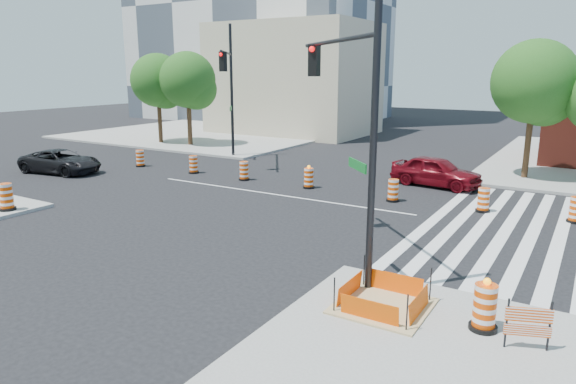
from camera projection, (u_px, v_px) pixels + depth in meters
name	position (u px, v px, depth m)	size (l,w,h in m)	color
ground	(275.00, 194.00, 24.76)	(120.00, 120.00, 0.00)	black
sidewalk_nw	(218.00, 132.00, 48.81)	(22.00, 22.00, 0.15)	gray
crosswalk_east	(520.00, 230.00, 19.21)	(6.75, 13.50, 0.01)	silver
lane_centerline	(275.00, 194.00, 24.76)	(14.00, 0.12, 0.01)	silver
excavation_pit	(383.00, 304.00, 12.68)	(2.20, 2.20, 0.90)	tan
beige_midrise	(294.00, 79.00, 47.94)	(14.00, 10.00, 10.00)	#BCB190
red_coupe	(436.00, 171.00, 26.35)	(1.84, 4.57, 1.56)	#5E0810
dark_suv	(61.00, 161.00, 29.80)	(2.25, 4.87, 1.35)	black
signal_pole_se	(350.00, 95.00, 14.27)	(4.60, 4.64, 8.45)	black
signal_pole_nw	(229.00, 79.00, 32.37)	(3.68, 5.57, 8.64)	black
pit_drum	(485.00, 308.00, 11.47)	(0.63, 0.63, 1.24)	black
sw_corner_drum	(6.00, 198.00, 21.31)	(0.66, 0.66, 1.13)	black
barricade	(528.00, 322.00, 10.65)	(0.89, 0.38, 1.10)	#DA4304
tree_north_a	(159.00, 84.00, 40.52)	(4.20, 4.20, 7.15)	#382314
tree_north_b	(189.00, 83.00, 39.18)	(4.26, 4.26, 7.25)	#382314
tree_north_c	(535.00, 87.00, 26.89)	(4.38, 4.38, 7.45)	#382314
median_drum_0	(140.00, 159.00, 31.79)	(0.60, 0.60, 1.02)	black
median_drum_1	(194.00, 165.00, 29.73)	(0.60, 0.60, 1.02)	black
median_drum_2	(244.00, 172.00, 27.84)	(0.60, 0.60, 1.02)	black
median_drum_3	(309.00, 179.00, 25.97)	(0.60, 0.60, 1.18)	black
median_drum_4	(393.00, 191.00, 23.36)	(0.60, 0.60, 1.02)	black
median_drum_5	(483.00, 201.00, 21.64)	(0.60, 0.60, 1.02)	black
median_drum_6	(576.00, 211.00, 20.10)	(0.60, 0.60, 1.02)	black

